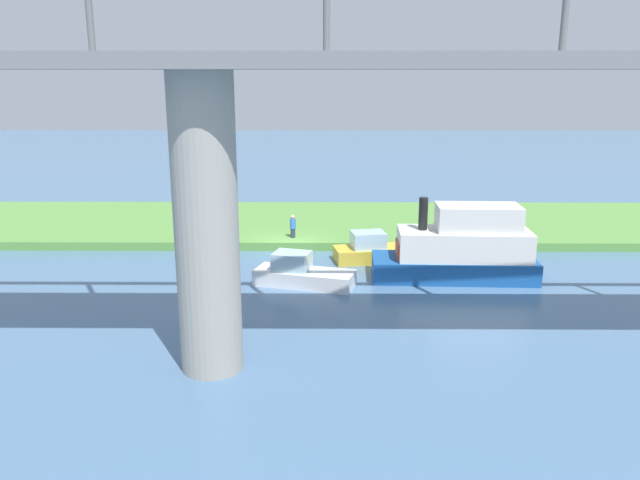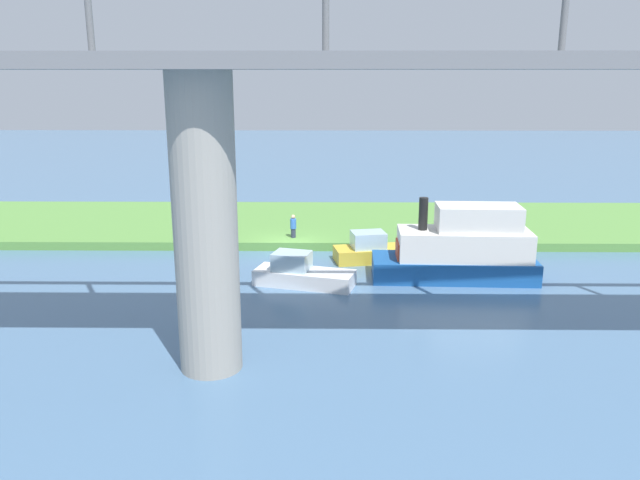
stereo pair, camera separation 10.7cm
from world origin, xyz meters
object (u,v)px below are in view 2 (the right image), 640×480
object	(u,v)px
bridge_pylon	(205,227)
pontoon_yellow	(460,249)
mooring_post	(438,230)
person_on_bank	(293,226)
skiff_small	(301,274)
motorboat_red	(377,250)

from	to	relation	value
bridge_pylon	pontoon_yellow	bearing A→B (deg)	-136.77
mooring_post	pontoon_yellow	xyz separation A→B (m)	(-0.02, 6.45, 0.57)
bridge_pylon	pontoon_yellow	world-z (taller)	bridge_pylon
person_on_bank	skiff_small	size ratio (longest dim) A/B	0.27
person_on_bank	pontoon_yellow	size ratio (longest dim) A/B	0.17
motorboat_red	skiff_small	xyz separation A→B (m)	(4.00, 4.19, -0.01)
mooring_post	skiff_small	world-z (taller)	skiff_small
pontoon_yellow	skiff_small	distance (m)	8.03
person_on_bank	mooring_post	distance (m)	8.66
person_on_bank	skiff_small	world-z (taller)	person_on_bank
bridge_pylon	pontoon_yellow	distance (m)	15.12
bridge_pylon	motorboat_red	xyz separation A→B (m)	(-6.81, -13.19, -4.49)
motorboat_red	skiff_small	world-z (taller)	motorboat_red
bridge_pylon	skiff_small	world-z (taller)	bridge_pylon
pontoon_yellow	motorboat_red	world-z (taller)	pontoon_yellow
person_on_bank	motorboat_red	xyz separation A→B (m)	(-4.77, 3.12, -0.61)
bridge_pylon	pontoon_yellow	size ratio (longest dim) A/B	1.24
person_on_bank	motorboat_red	world-z (taller)	person_on_bank
mooring_post	skiff_small	distance (m)	10.90
mooring_post	pontoon_yellow	size ratio (longest dim) A/B	0.11
person_on_bank	mooring_post	bearing A→B (deg)	-178.63
pontoon_yellow	motorboat_red	bearing A→B (deg)	-38.67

